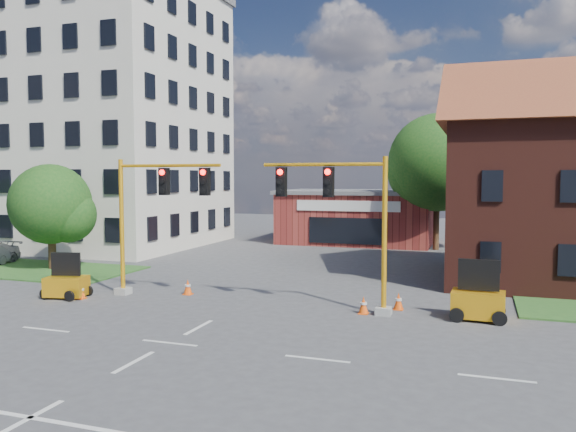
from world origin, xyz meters
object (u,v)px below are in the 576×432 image
object	(u,v)px
trailer_east	(478,302)
pickup_white	(548,273)
trailer_west	(66,284)
signal_mast_west	(153,210)
signal_mast_east	(343,214)

from	to	relation	value
trailer_east	pickup_white	xyz separation A→B (m)	(3.24, 7.62, 0.02)
trailer_east	pickup_white	size ratio (longest dim) A/B	0.43
trailer_west	pickup_white	bearing A→B (deg)	11.62
trailer_east	pickup_white	bearing A→B (deg)	69.44
signal_mast_west	trailer_east	xyz separation A→B (m)	(13.86, 0.42, -3.23)
signal_mast_east	trailer_west	world-z (taller)	signal_mast_east
pickup_white	signal_mast_west	bearing A→B (deg)	109.55
signal_mast_east	pickup_white	distance (m)	12.05
signal_mast_west	trailer_west	distance (m)	5.10
signal_mast_west	pickup_white	size ratio (longest dim) A/B	1.22
signal_mast_west	signal_mast_east	size ratio (longest dim) A/B	1.00
trailer_east	trailer_west	bearing A→B (deg)	-171.49
trailer_west	signal_mast_east	bearing A→B (deg)	-6.31
signal_mast_west	signal_mast_east	distance (m)	8.71
signal_mast_west	trailer_west	xyz separation A→B (m)	(-3.60, -1.44, -3.31)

